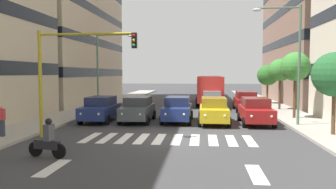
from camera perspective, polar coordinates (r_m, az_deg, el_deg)
ground_plane at (r=16.95m, az=0.02°, el=-7.65°), size 180.00×180.00×0.00m
sidewalk_right at (r=19.73m, az=-25.65°, el=-6.19°), size 3.05×90.00×0.15m
crosswalk_markings at (r=16.95m, az=0.02°, el=-7.64°), size 8.55×2.80×0.01m
lane_arrow_0 at (r=11.66m, az=14.91°, el=-13.01°), size 0.50×2.20×0.01m
lane_arrow_1 at (r=12.65m, az=-19.10°, el=-11.76°), size 0.50×2.20×0.01m
car_0 at (r=22.46m, az=14.78°, el=-2.70°), size 2.02×4.44×1.72m
car_1 at (r=22.16m, az=7.83°, el=-2.70°), size 2.02×4.44×1.72m
car_2 at (r=22.75m, az=1.63°, el=-2.50°), size 2.02×4.44×1.72m
car_3 at (r=22.89m, az=-5.18°, el=-2.48°), size 2.02×4.44×1.72m
car_4 at (r=23.38m, az=-11.49°, el=-2.40°), size 2.02×4.44×1.72m
car_row2_0 at (r=30.47m, az=7.52°, el=-0.97°), size 2.02×4.44×1.72m
car_row2_1 at (r=30.14m, az=13.23°, el=-1.08°), size 2.02×4.44×1.72m
bus_behind_traffic at (r=36.10m, az=7.12°, el=1.30°), size 2.78×10.50×3.00m
motorcycle_with_rider at (r=14.03m, az=-19.94°, el=-7.57°), size 1.68×0.47×1.57m
traffic_light_gantry at (r=17.73m, az=-16.71°, el=4.91°), size 5.15×0.36×5.50m
street_lamp_left at (r=21.90m, az=20.44°, el=6.81°), size 2.93×0.28×7.32m
street_lamp_right at (r=30.19m, az=-10.88°, el=5.52°), size 3.43×0.28×6.71m
street_tree_0 at (r=19.18m, az=26.68°, el=3.05°), size 2.31×2.31×4.27m
street_tree_1 at (r=25.31m, az=20.98°, el=4.43°), size 2.05×2.05×4.68m
street_tree_2 at (r=30.93m, az=18.66°, el=3.95°), size 1.96×1.96×4.45m
street_tree_3 at (r=36.70m, az=16.71°, el=3.17°), size 2.19×2.19×4.07m
pedestrian_waiting at (r=18.74m, az=-26.69°, el=-3.86°), size 0.36×0.24×1.63m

